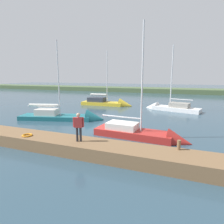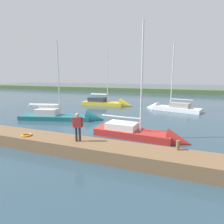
# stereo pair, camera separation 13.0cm
# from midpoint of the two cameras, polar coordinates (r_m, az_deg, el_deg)

# --- Properties ---
(ground_plane) EXTENTS (200.00, 200.00, 0.00)m
(ground_plane) POSITION_cam_midpoint_polar(r_m,az_deg,el_deg) (16.59, -4.11, -5.63)
(ground_plane) COLOR #2D4756
(far_shoreline) EXTENTS (180.00, 8.00, 2.40)m
(far_shoreline) POSITION_cam_midpoint_polar(r_m,az_deg,el_deg) (57.47, 14.30, 5.74)
(far_shoreline) COLOR #4C603D
(far_shoreline) RESTS_ON ground_plane
(dock_pier) EXTENTS (18.90, 1.98, 0.78)m
(dock_pier) POSITION_cam_midpoint_polar(r_m,az_deg,el_deg) (12.53, -13.63, -9.55)
(dock_pier) COLOR brown
(dock_pier) RESTS_ON ground_plane
(mooring_post_near) EXTENTS (0.19, 0.19, 0.53)m
(mooring_post_near) POSITION_cam_midpoint_polar(r_m,az_deg,el_deg) (10.91, 19.03, -9.30)
(mooring_post_near) COLOR brown
(mooring_post_near) RESTS_ON dock_pier
(life_ring_buoy) EXTENTS (0.66, 0.66, 0.10)m
(life_ring_buoy) POSITION_cam_midpoint_polar(r_m,az_deg,el_deg) (13.85, -24.29, -6.34)
(life_ring_buoy) COLOR orange
(life_ring_buoy) RESTS_ON dock_pier
(sailboat_mid_channel) EXTENTS (9.39, 4.46, 9.21)m
(sailboat_mid_channel) POSITION_cam_midpoint_polar(r_m,az_deg,el_deg) (21.21, -12.90, -1.69)
(sailboat_mid_channel) COLOR #1E6B75
(sailboat_mid_channel) RESTS_ON ground_plane
(sailboat_outer_mooring) EXTENTS (8.37, 2.66, 9.57)m
(sailboat_outer_mooring) POSITION_cam_midpoint_polar(r_m,az_deg,el_deg) (30.69, -0.71, 2.39)
(sailboat_outer_mooring) COLOR gold
(sailboat_outer_mooring) RESTS_ON ground_plane
(sailboat_far_left) EXTENTS (7.40, 2.34, 9.34)m
(sailboat_far_left) POSITION_cam_midpoint_polar(r_m,az_deg,el_deg) (14.76, 9.63, -7.26)
(sailboat_far_left) COLOR #B22823
(sailboat_far_left) RESTS_ON ground_plane
(sailboat_far_right) EXTENTS (7.81, 3.88, 9.61)m
(sailboat_far_right) POSITION_cam_midpoint_polar(r_m,az_deg,el_deg) (27.55, 16.30, 0.94)
(sailboat_far_right) COLOR white
(sailboat_far_right) RESTS_ON ground_plane
(person_on_dock) EXTENTS (0.63, 0.36, 1.74)m
(person_on_dock) POSITION_cam_midpoint_polar(r_m,az_deg,el_deg) (11.56, -10.29, -3.86)
(person_on_dock) COLOR #28282D
(person_on_dock) RESTS_ON dock_pier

